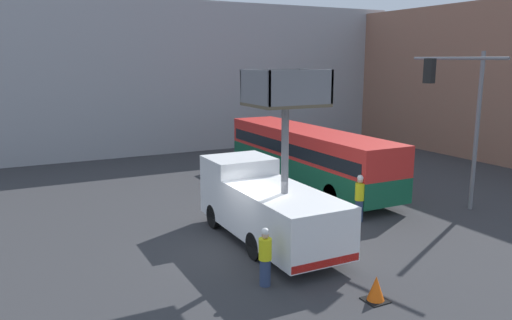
{
  "coord_description": "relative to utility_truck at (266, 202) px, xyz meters",
  "views": [
    {
      "loc": [
        -6.87,
        -14.61,
        6.42
      ],
      "look_at": [
        1.23,
        1.15,
        2.84
      ],
      "focal_mm": 35.0,
      "sensor_mm": 36.0,
      "label": 1
    }
  ],
  "objects": [
    {
      "name": "building_backdrop_far",
      "position": [
        -1.23,
        23.04,
        3.71
      ],
      "size": [
        44.0,
        10.0,
        10.37
      ],
      "color": "#9E9EA3",
      "rests_on": "ground_plane"
    },
    {
      "name": "utility_truck",
      "position": [
        0.0,
        0.0,
        0.0
      ],
      "size": [
        2.45,
        7.02,
        6.11
      ],
      "color": "white",
      "rests_on": "ground_plane"
    },
    {
      "name": "road_worker_directing",
      "position": [
        4.41,
        0.3,
        -0.51
      ],
      "size": [
        0.38,
        0.38,
        1.93
      ],
      "rotation": [
        0.0,
        0.0,
        6.01
      ],
      "color": "navy",
      "rests_on": "ground_plane"
    },
    {
      "name": "ground_plane",
      "position": [
        -1.23,
        -0.34,
        -1.48
      ],
      "size": [
        120.0,
        120.0,
        0.0
      ],
      "primitive_type": "plane",
      "color": "#333335"
    },
    {
      "name": "city_bus",
      "position": [
        5.77,
        6.28,
        0.25
      ],
      "size": [
        2.57,
        12.36,
        2.91
      ],
      "rotation": [
        0.0,
        0.0,
        1.39
      ],
      "color": "#145638",
      "rests_on": "ground_plane"
    },
    {
      "name": "road_worker_near_truck",
      "position": [
        -1.72,
        -3.12,
        -0.61
      ],
      "size": [
        0.38,
        0.38,
        1.74
      ],
      "rotation": [
        0.0,
        0.0,
        4.3
      ],
      "color": "navy",
      "rests_on": "ground_plane"
    },
    {
      "name": "traffic_light_pole",
      "position": [
        8.51,
        -0.87,
        3.1
      ],
      "size": [
        4.09,
        3.83,
        6.76
      ],
      "color": "slate",
      "rests_on": "ground_plane"
    },
    {
      "name": "traffic_cone_mid_road",
      "position": [
        0.5,
        -5.32,
        -1.15
      ],
      "size": [
        0.62,
        0.62,
        0.71
      ],
      "color": "black",
      "rests_on": "ground_plane"
    }
  ]
}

